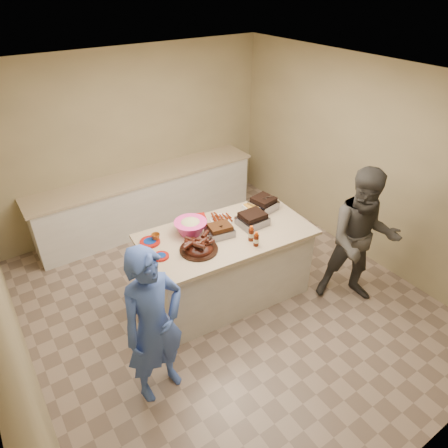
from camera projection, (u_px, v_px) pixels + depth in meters
room at (225, 301)px, 5.08m from camera, size 4.50×5.00×2.70m
back_counter at (148, 200)px, 6.37m from camera, size 3.60×0.64×0.90m
island at (226, 294)px, 5.19m from camera, size 2.09×1.22×0.95m
rib_platter at (199, 250)px, 4.39m from camera, size 0.47×0.47×0.17m
pulled_pork_tray at (220, 235)px, 4.64m from camera, size 0.34×0.28×0.09m
brisket_tray at (252, 225)px, 4.83m from camera, size 0.34×0.28×0.10m
roasting_pan at (263, 209)px, 5.14m from camera, size 0.34×0.34×0.12m
coleslaw_bowl at (191, 233)px, 4.68m from camera, size 0.41×0.41×0.26m
sausage_plate at (222, 220)px, 4.92m from camera, size 0.33×0.33×0.05m
mac_cheese_dish at (256, 209)px, 5.14m from camera, size 0.31×0.23×0.08m
bbq_bottle_a at (251, 240)px, 4.55m from camera, size 0.07×0.07×0.19m
bbq_bottle_b at (256, 245)px, 4.47m from camera, size 0.07×0.07×0.18m
mustard_bottle at (215, 229)px, 4.74m from camera, size 0.04×0.04×0.11m
sauce_bowl at (212, 231)px, 4.72m from camera, size 0.12×0.05×0.12m
plate_stack_large at (150, 243)px, 4.51m from camera, size 0.25×0.25×0.03m
plate_stack_small at (161, 257)px, 4.29m from camera, size 0.19×0.19×0.02m
plastic_cup at (156, 241)px, 4.55m from camera, size 0.11×0.10×0.10m
basket_stack at (197, 224)px, 4.84m from camera, size 0.26×0.23×0.11m
guest_blue at (162, 385)px, 4.06m from camera, size 0.87×1.77×0.41m
guest_gray at (349, 295)px, 5.17m from camera, size 1.80×1.92×0.67m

